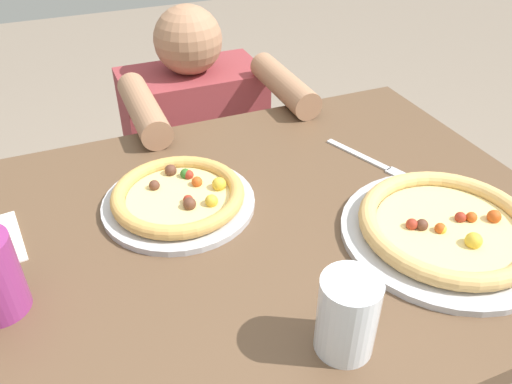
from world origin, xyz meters
TOP-DOWN VIEW (x-y plane):
  - dining_table at (0.00, 0.00)m, footprint 1.12×0.80m
  - pizza_near at (0.30, -0.16)m, footprint 0.35×0.35m
  - pizza_far at (-0.10, 0.10)m, footprint 0.28×0.28m
  - water_cup_clear at (0.02, -0.28)m, footprint 0.08×0.08m
  - fork at (0.31, 0.10)m, footprint 0.09×0.20m
  - diner_seated at (0.10, 0.67)m, footprint 0.43×0.53m

SIDE VIEW (x-z plane):
  - diner_seated at x=0.10m, z-range -0.05..0.89m
  - dining_table at x=0.00m, z-range 0.25..1.00m
  - fork at x=0.31m, z-range 0.75..0.75m
  - pizza_far at x=-0.10m, z-range 0.75..0.79m
  - pizza_near at x=0.30m, z-range 0.75..0.79m
  - water_cup_clear at x=0.02m, z-range 0.75..0.87m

